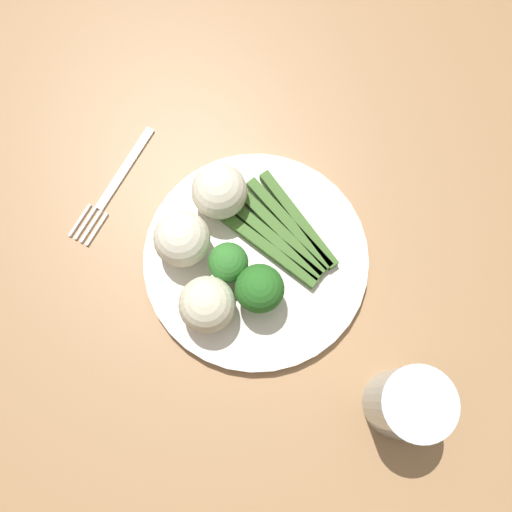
{
  "coord_description": "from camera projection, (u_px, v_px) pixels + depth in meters",
  "views": [
    {
      "loc": [
        -0.09,
        0.19,
        1.36
      ],
      "look_at": [
        -0.02,
        0.05,
        0.77
      ],
      "focal_mm": 37.93,
      "sensor_mm": 36.0,
      "label": 1
    }
  ],
  "objects": [
    {
      "name": "asparagus_bundle",
      "position": [
        281.0,
        232.0,
        0.62
      ],
      "size": [
        0.15,
        0.11,
        0.01
      ],
      "rotation": [
        0.0,
        0.0,
        5.92
      ],
      "color": "#3D6626",
      "rests_on": "plate"
    },
    {
      "name": "dining_table",
      "position": [
        258.0,
        239.0,
        0.74
      ],
      "size": [
        1.39,
        1.01,
        0.75
      ],
      "color": "#9E754C",
      "rests_on": "ground_plane"
    },
    {
      "name": "fork",
      "position": [
        114.0,
        186.0,
        0.65
      ],
      "size": [
        0.03,
        0.17,
        0.0
      ],
      "rotation": [
        0.0,
        0.0,
        1.52
      ],
      "color": "silver",
      "rests_on": "dining_table"
    },
    {
      "name": "cauliflower_near_center",
      "position": [
        219.0,
        191.0,
        0.6
      ],
      "size": [
        0.06,
        0.06,
        0.06
      ],
      "primitive_type": "sphere",
      "color": "silver",
      "rests_on": "plate"
    },
    {
      "name": "ground_plane",
      "position": [
        257.0,
        314.0,
        1.37
      ],
      "size": [
        6.0,
        6.0,
        0.02
      ],
      "primitive_type": "cube",
      "color": "tan"
    },
    {
      "name": "broccoli_front_left",
      "position": [
        260.0,
        289.0,
        0.57
      ],
      "size": [
        0.05,
        0.05,
        0.06
      ],
      "color": "#568E33",
      "rests_on": "plate"
    },
    {
      "name": "broccoli_back",
      "position": [
        225.0,
        261.0,
        0.58
      ],
      "size": [
        0.04,
        0.04,
        0.05
      ],
      "color": "#609E3D",
      "rests_on": "plate"
    },
    {
      "name": "water_glass",
      "position": [
        407.0,
        403.0,
        0.54
      ],
      "size": [
        0.07,
        0.07,
        0.1
      ],
      "primitive_type": "cylinder",
      "color": "silver",
      "rests_on": "dining_table"
    },
    {
      "name": "plate",
      "position": [
        256.0,
        259.0,
        0.62
      ],
      "size": [
        0.26,
        0.26,
        0.01
      ],
      "primitive_type": "cylinder",
      "color": "silver",
      "rests_on": "dining_table"
    },
    {
      "name": "cauliflower_front",
      "position": [
        182.0,
        239.0,
        0.59
      ],
      "size": [
        0.06,
        0.06,
        0.06
      ],
      "primitive_type": "sphere",
      "color": "silver",
      "rests_on": "plate"
    },
    {
      "name": "cauliflower_right",
      "position": [
        209.0,
        305.0,
        0.57
      ],
      "size": [
        0.06,
        0.06,
        0.06
      ],
      "primitive_type": "sphere",
      "color": "beige",
      "rests_on": "plate"
    }
  ]
}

